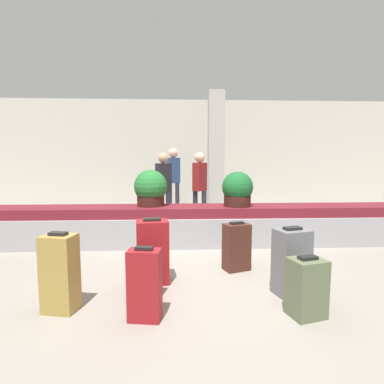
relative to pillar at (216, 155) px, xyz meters
name	(u,v)px	position (x,y,z in m)	size (l,w,h in m)	color
ground_plane	(197,272)	(-0.73, -3.91, -1.60)	(18.00, 18.00, 0.00)	gray
back_wall	(186,156)	(-0.73, 1.12, 0.00)	(18.00, 0.06, 3.20)	beige
carousel	(192,225)	(-0.73, -2.51, -1.28)	(7.87, 0.83, 0.66)	#9E9EA3
pillar	(216,155)	(0.00, 0.00, 0.00)	(0.39, 0.39, 3.20)	beige
suitcase_0	(60,273)	(-2.12, -4.86, -1.22)	(0.34, 0.29, 0.78)	#A3843D
suitcase_1	(291,262)	(0.25, -4.61, -1.24)	(0.40, 0.35, 0.75)	slate
suitcase_2	(153,252)	(-1.28, -4.22, -1.22)	(0.41, 0.32, 0.78)	maroon
suitcase_3	(145,285)	(-1.29, -5.06, -1.27)	(0.32, 0.22, 0.69)	maroon
suitcase_4	(307,287)	(0.22, -5.07, -1.32)	(0.37, 0.33, 0.58)	#5B6647
suitcase_5	(237,247)	(-0.20, -3.84, -1.29)	(0.38, 0.32, 0.65)	#472319
suitcase_6	(147,274)	(-1.31, -4.63, -1.34)	(0.32, 0.27, 0.55)	maroon
potted_plant_0	(151,189)	(-1.46, -2.42, -0.64)	(0.58, 0.58, 0.64)	#381914
potted_plant_1	(237,190)	(0.06, -2.54, -0.65)	(0.54, 0.54, 0.61)	#381914
traveler_0	(173,175)	(-1.09, 0.35, -0.52)	(0.37, 0.30, 1.79)	#282833
traveler_1	(200,182)	(-0.49, -1.06, -0.62)	(0.34, 0.36, 1.64)	#282833
traveler_2	(164,183)	(-1.29, -1.16, -0.63)	(0.36, 0.34, 1.63)	#282833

